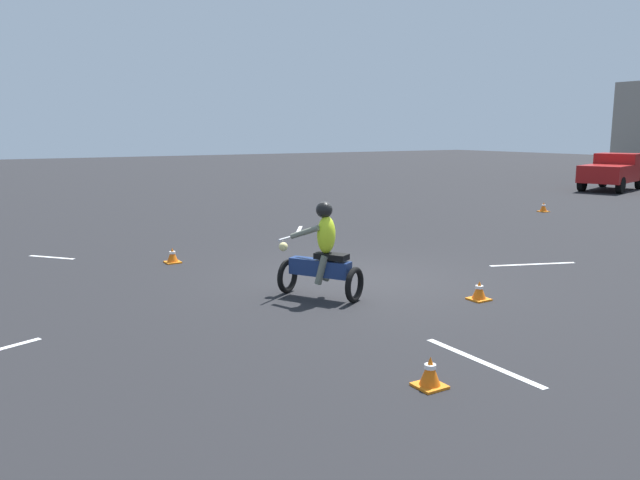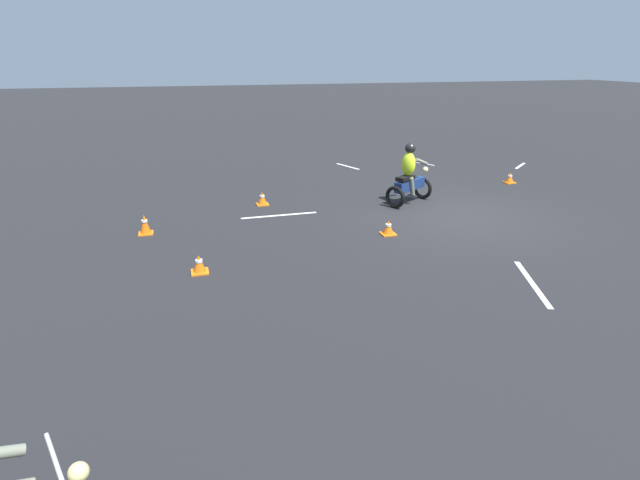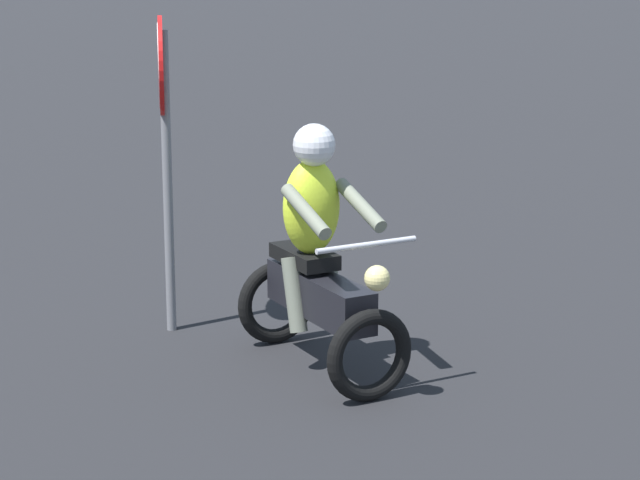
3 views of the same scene
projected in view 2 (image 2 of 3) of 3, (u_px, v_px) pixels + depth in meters
The scene contains 11 objects.
ground_plane at pixel (458, 216), 12.59m from camera, with size 120.00×120.00×0.00m, color black.
motorcycle_rider_foreground at pixel (409, 177), 13.38m from camera, with size 1.51×1.22×1.66m.
traffic_cone_near_left at pixel (388, 228), 11.22m from camera, with size 0.32×0.32×0.33m.
traffic_cone_mid_center at pixel (262, 199), 13.45m from camera, with size 0.32×0.32×0.36m.
traffic_cone_mid_left at pixel (510, 178), 15.77m from camera, with size 0.32×0.32×0.33m.
traffic_cone_far_right at pixel (145, 225), 11.23m from camera, with size 0.32×0.32×0.46m.
traffic_cone_far_center at pixel (199, 264), 9.24m from camera, with size 0.32×0.32×0.35m.
lane_stripe_e at pixel (279, 215), 12.61m from camera, with size 0.10×1.93×0.01m, color silver.
lane_stripe_n at pixel (532, 283), 8.87m from camera, with size 0.10×1.95×0.01m, color silver.
lane_stripe_sw at pixel (520, 166), 18.26m from camera, with size 0.10×1.22×0.01m, color silver.
lane_stripe_s at pixel (348, 166), 18.16m from camera, with size 0.10×1.27×0.01m, color silver.
Camera 2 is at (6.64, 10.61, 3.81)m, focal length 28.00 mm.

